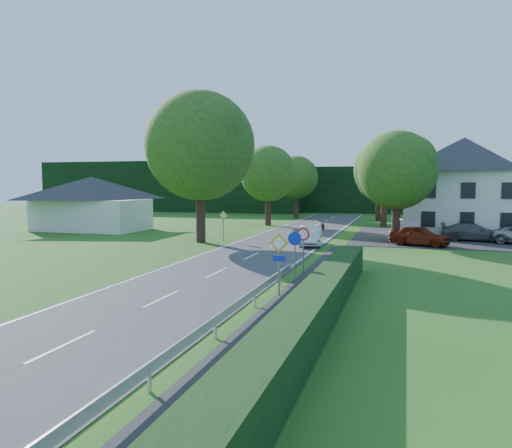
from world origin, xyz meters
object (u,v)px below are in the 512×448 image
(parked_car_red, at_px, (420,236))
(parasol, at_px, (411,226))
(parked_car_grey, at_px, (473,232))
(streetlight, at_px, (392,185))
(moving_car, at_px, (311,236))
(parked_car_silver_a, at_px, (426,224))
(motorcycle, at_px, (323,226))

(parked_car_red, height_order, parasol, parasol)
(parked_car_grey, relative_size, parasol, 2.34)
(streetlight, bearing_deg, parked_car_grey, 7.02)
(moving_car, bearing_deg, parked_car_silver_a, 45.86)
(streetlight, bearing_deg, parasol, 52.09)
(parasol, bearing_deg, moving_car, -132.05)
(moving_car, height_order, parked_car_red, parked_car_red)
(parasol, bearing_deg, parked_car_red, -83.78)
(parked_car_red, relative_size, parked_car_grey, 0.88)
(parked_car_grey, xyz_separation_m, parasol, (-4.72, 1.23, 0.23))
(motorcycle, distance_m, parked_car_red, 11.89)
(streetlight, distance_m, moving_car, 8.78)
(motorcycle, height_order, parked_car_red, parked_car_red)
(streetlight, relative_size, moving_car, 1.88)
(parked_car_grey, bearing_deg, motorcycle, 75.66)
(parked_car_red, height_order, parked_car_silver_a, parked_car_silver_a)
(parked_car_silver_a, bearing_deg, moving_car, 155.20)
(streetlight, relative_size, parked_car_silver_a, 1.56)
(moving_car, distance_m, parked_car_silver_a, 13.99)
(parked_car_red, bearing_deg, streetlight, 50.00)
(streetlight, relative_size, parked_car_red, 1.88)
(motorcycle, relative_size, parasol, 0.97)
(parked_car_silver_a, relative_size, parked_car_grey, 1.06)
(moving_car, relative_size, motorcycle, 2.12)
(parasol, bearing_deg, parked_car_grey, -14.60)
(parked_car_silver_a, bearing_deg, parked_car_grey, -132.14)
(parked_car_silver_a, xyz_separation_m, parasol, (-1.37, -3.41, 0.08))
(moving_car, bearing_deg, motorcycle, 87.25)
(motorcycle, relative_size, parked_car_red, 0.47)
(parked_car_silver_a, bearing_deg, parasol, 170.15)
(parked_car_red, distance_m, parked_car_silver_a, 8.95)
(parked_car_grey, bearing_deg, moving_car, 122.81)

